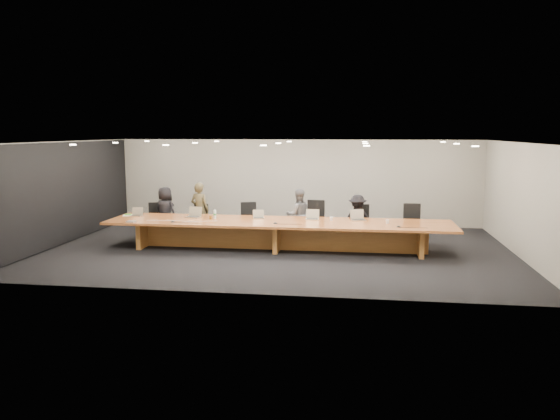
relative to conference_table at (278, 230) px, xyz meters
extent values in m
plane|color=black|center=(0.00, 0.00, -0.52)|extent=(12.00, 12.00, 0.00)
cube|color=#B7B1A6|center=(0.00, 4.00, 0.88)|extent=(12.00, 0.02, 2.80)
cube|color=black|center=(-5.94, 0.00, 0.85)|extent=(0.08, 7.84, 2.74)
cube|color=brown|center=(0.00, 0.00, 0.20)|extent=(9.00, 1.80, 0.06)
cube|color=brown|center=(0.00, 0.00, -0.18)|extent=(7.65, 0.15, 0.69)
cube|color=brown|center=(-3.60, 0.00, -0.18)|extent=(0.12, 1.26, 0.69)
cube|color=brown|center=(0.00, 0.00, -0.18)|extent=(0.12, 1.26, 0.69)
cube|color=brown|center=(3.60, 0.00, -0.18)|extent=(0.12, 1.26, 0.69)
imported|color=black|center=(-3.53, 1.26, 0.21)|extent=(0.83, 0.66, 1.47)
imported|color=#3D3621|center=(-2.49, 1.27, 0.29)|extent=(0.67, 0.54, 1.61)
imported|color=#555557|center=(0.39, 1.21, 0.22)|extent=(0.86, 0.76, 1.47)
imported|color=black|center=(2.04, 1.15, 0.15)|extent=(0.93, 0.61, 1.35)
cylinder|color=silver|center=(-1.75, 0.16, 0.34)|extent=(0.09, 0.09, 0.23)
cylinder|color=brown|center=(-1.83, 0.04, 0.28)|extent=(0.09, 0.09, 0.10)
cone|color=white|center=(1.37, 0.26, 0.28)|extent=(0.09, 0.09, 0.10)
cone|color=silver|center=(2.80, 0.02, 0.28)|extent=(0.09, 0.09, 0.09)
cube|color=white|center=(-4.26, 0.34, 0.24)|extent=(0.33, 0.29, 0.02)
cube|color=#51BA31|center=(-4.27, 0.34, 0.26)|extent=(0.19, 0.13, 0.03)
cube|color=silver|center=(-3.73, -0.71, 0.25)|extent=(0.25, 0.20, 0.03)
cone|color=black|center=(-2.67, -0.55, 0.25)|extent=(0.17, 0.17, 0.03)
cone|color=black|center=(-0.02, -0.39, 0.25)|extent=(0.16, 0.16, 0.03)
cone|color=black|center=(3.05, -0.46, 0.25)|extent=(0.13, 0.13, 0.03)
camera|label=1|loc=(2.05, -13.87, 2.56)|focal=35.00mm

